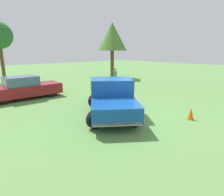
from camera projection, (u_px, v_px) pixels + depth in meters
name	position (u px, v px, depth m)	size (l,w,h in m)	color
ground_plane	(125.00, 116.00, 9.33)	(80.00, 80.00, 0.00)	#5B8C47
pickup_truck	(112.00, 97.00, 9.24)	(4.32, 4.87, 1.80)	black
sedan_near	(24.00, 88.00, 12.55)	(4.58, 1.85, 1.50)	black
person_bystander	(115.00, 77.00, 15.84)	(0.35, 0.35, 1.74)	navy
tree_back_left	(112.00, 37.00, 21.39)	(3.37, 3.37, 6.23)	brown
traffic_cone	(191.00, 114.00, 8.77)	(0.32, 0.32, 0.55)	orange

